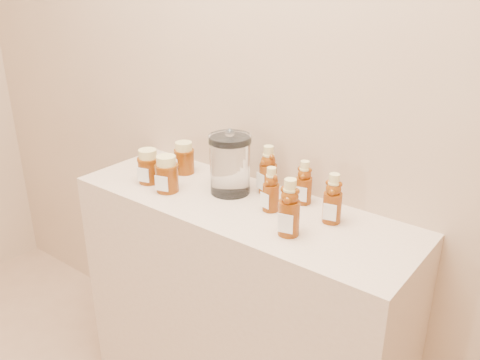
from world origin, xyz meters
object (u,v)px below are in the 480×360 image
Objects in this scene: bear_bottle_front_left at (271,186)px; honey_jar_left at (149,166)px; bear_bottle_back_left at (268,167)px; glass_canister at (230,162)px; display_table at (239,315)px.

honey_jar_left is (-0.47, -0.08, -0.02)m from bear_bottle_front_left.
glass_canister reaches higher than bear_bottle_back_left.
bear_bottle_front_left is 0.48m from honey_jar_left.
honey_jar_left is at bearing -158.53° from glass_canister.
honey_jar_left is 0.56× the size of glass_canister.
bear_bottle_back_left is at bearing 140.05° from bear_bottle_front_left.
bear_bottle_front_left is at bearing -32.20° from bear_bottle_back_left.
bear_bottle_front_left is at bearing -4.90° from honey_jar_left.
display_table is at bearing -81.95° from bear_bottle_back_left.
bear_bottle_front_left reaches higher than honey_jar_left.
bear_bottle_front_left is at bearing -9.02° from glass_canister.
display_table is at bearing -33.22° from glass_canister.
honey_jar_left is at bearing -170.71° from display_table.
display_table is 0.54m from bear_bottle_front_left.
display_table is 6.32× the size of bear_bottle_back_left.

